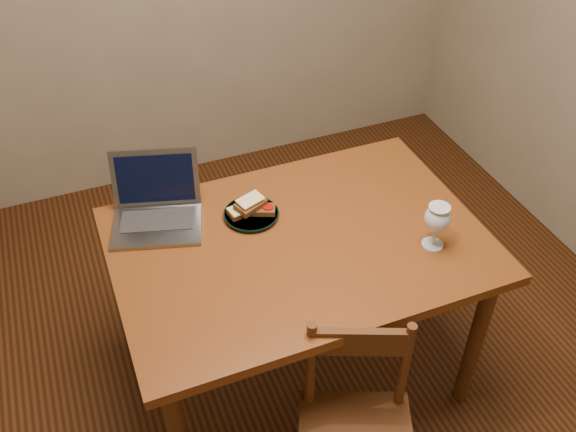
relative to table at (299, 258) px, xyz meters
name	(u,v)px	position (x,y,z in m)	size (l,w,h in m)	color
floor	(295,370)	(-0.01, 0.00, -0.66)	(3.20, 3.20, 0.02)	black
table	(299,258)	(0.00, 0.00, 0.00)	(1.30, 0.90, 0.74)	#4C220C
chair	(357,426)	(-0.03, -0.57, -0.23)	(0.48, 0.47, 0.40)	#3F230D
plate	(251,215)	(-0.11, 0.19, 0.09)	(0.20, 0.20, 0.02)	black
sandwich_cheese	(241,210)	(-0.15, 0.20, 0.12)	(0.10, 0.06, 0.03)	#381E0C
sandwich_tomato	(262,209)	(-0.07, 0.18, 0.12)	(0.10, 0.06, 0.03)	#381E0C
sandwich_top	(250,203)	(-0.11, 0.19, 0.14)	(0.11, 0.07, 0.03)	#381E0C
milk_glass	(436,226)	(0.42, -0.19, 0.17)	(0.09, 0.09, 0.18)	white
laptop	(156,203)	(-0.43, 0.32, 0.15)	(0.38, 0.37, 0.23)	slate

